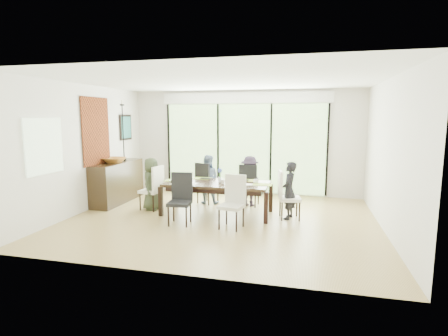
% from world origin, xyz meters
% --- Properties ---
extents(floor, '(6.00, 5.00, 0.01)m').
position_xyz_m(floor, '(0.00, 0.00, -0.01)').
color(floor, olive).
rests_on(floor, ground).
extents(ceiling, '(6.00, 5.00, 0.01)m').
position_xyz_m(ceiling, '(0.00, 0.00, 2.71)').
color(ceiling, white).
rests_on(ceiling, wall_back).
extents(wall_back, '(6.00, 0.02, 2.70)m').
position_xyz_m(wall_back, '(0.00, 2.51, 1.35)').
color(wall_back, silver).
rests_on(wall_back, floor).
extents(wall_front, '(6.00, 0.02, 2.70)m').
position_xyz_m(wall_front, '(0.00, -2.51, 1.35)').
color(wall_front, silver).
rests_on(wall_front, floor).
extents(wall_left, '(0.02, 5.00, 2.70)m').
position_xyz_m(wall_left, '(-3.01, 0.00, 1.35)').
color(wall_left, white).
rests_on(wall_left, floor).
extents(wall_right, '(0.02, 5.00, 2.70)m').
position_xyz_m(wall_right, '(3.01, 0.00, 1.35)').
color(wall_right, silver).
rests_on(wall_right, floor).
extents(glass_doors, '(4.20, 0.02, 2.30)m').
position_xyz_m(glass_doors, '(0.00, 2.47, 1.20)').
color(glass_doors, '#598C3F').
rests_on(glass_doors, wall_back).
extents(blinds_header, '(4.40, 0.06, 0.28)m').
position_xyz_m(blinds_header, '(0.00, 2.46, 2.50)').
color(blinds_header, white).
rests_on(blinds_header, wall_back).
extents(mullion_a, '(0.05, 0.04, 2.30)m').
position_xyz_m(mullion_a, '(-2.10, 2.46, 1.20)').
color(mullion_a, black).
rests_on(mullion_a, wall_back).
extents(mullion_b, '(0.05, 0.04, 2.30)m').
position_xyz_m(mullion_b, '(-0.70, 2.46, 1.20)').
color(mullion_b, black).
rests_on(mullion_b, wall_back).
extents(mullion_c, '(0.05, 0.04, 2.30)m').
position_xyz_m(mullion_c, '(0.70, 2.46, 1.20)').
color(mullion_c, black).
rests_on(mullion_c, wall_back).
extents(mullion_d, '(0.05, 0.04, 2.30)m').
position_xyz_m(mullion_d, '(2.10, 2.46, 1.20)').
color(mullion_d, black).
rests_on(mullion_d, wall_back).
extents(side_window, '(0.02, 0.90, 1.00)m').
position_xyz_m(side_window, '(-2.97, -1.20, 1.50)').
color(side_window, '#8CAD7F').
rests_on(side_window, wall_left).
extents(deck, '(6.00, 1.80, 0.10)m').
position_xyz_m(deck, '(0.00, 3.40, -0.05)').
color(deck, '#543524').
rests_on(deck, ground).
extents(rail_top, '(6.00, 0.08, 0.06)m').
position_xyz_m(rail_top, '(0.00, 4.20, 0.55)').
color(rail_top, '#543524').
rests_on(rail_top, deck).
extents(foliage_left, '(3.20, 3.20, 3.20)m').
position_xyz_m(foliage_left, '(-1.80, 5.20, 1.44)').
color(foliage_left, '#14380F').
rests_on(foliage_left, ground).
extents(foliage_mid, '(4.00, 4.00, 4.00)m').
position_xyz_m(foliage_mid, '(0.40, 5.80, 1.80)').
color(foliage_mid, '#14380F').
rests_on(foliage_mid, ground).
extents(foliage_right, '(2.80, 2.80, 2.80)m').
position_xyz_m(foliage_right, '(2.20, 5.00, 1.26)').
color(foliage_right, '#14380F').
rests_on(foliage_right, ground).
extents(foliage_far, '(3.60, 3.60, 3.60)m').
position_xyz_m(foliage_far, '(-0.60, 6.50, 1.62)').
color(foliage_far, '#14380F').
rests_on(foliage_far, ground).
extents(table_top, '(2.13, 0.98, 0.05)m').
position_xyz_m(table_top, '(-0.19, 0.39, 0.64)').
color(table_top, black).
rests_on(table_top, floor).
extents(table_apron, '(1.96, 0.80, 0.09)m').
position_xyz_m(table_apron, '(-0.19, 0.39, 0.56)').
color(table_apron, black).
rests_on(table_apron, floor).
extents(table_leg_fl, '(0.08, 0.08, 0.61)m').
position_xyz_m(table_leg_fl, '(-1.27, -0.04, 0.31)').
color(table_leg_fl, black).
rests_on(table_leg_fl, floor).
extents(table_leg_fr, '(0.08, 0.08, 0.61)m').
position_xyz_m(table_leg_fr, '(0.89, -0.04, 0.31)').
color(table_leg_fr, black).
rests_on(table_leg_fr, floor).
extents(table_leg_bl, '(0.08, 0.08, 0.61)m').
position_xyz_m(table_leg_bl, '(-1.27, 0.82, 0.31)').
color(table_leg_bl, black).
rests_on(table_leg_bl, floor).
extents(table_leg_br, '(0.08, 0.08, 0.61)m').
position_xyz_m(table_leg_br, '(0.89, 0.82, 0.31)').
color(table_leg_br, black).
rests_on(table_leg_br, floor).
extents(chair_left_end, '(0.47, 0.47, 0.98)m').
position_xyz_m(chair_left_end, '(-1.69, 0.39, 0.49)').
color(chair_left_end, white).
rests_on(chair_left_end, floor).
extents(chair_right_end, '(0.48, 0.48, 0.98)m').
position_xyz_m(chair_right_end, '(1.31, 0.39, 0.49)').
color(chair_right_end, white).
rests_on(chair_right_end, floor).
extents(chair_far_left, '(0.54, 0.54, 0.98)m').
position_xyz_m(chair_far_left, '(-0.64, 1.24, 0.49)').
color(chair_far_left, black).
rests_on(chair_far_left, floor).
extents(chair_far_right, '(0.44, 0.44, 0.98)m').
position_xyz_m(chair_far_right, '(0.36, 1.24, 0.49)').
color(chair_far_right, black).
rests_on(chair_far_right, floor).
extents(chair_near_left, '(0.45, 0.45, 0.98)m').
position_xyz_m(chair_near_left, '(-0.69, -0.48, 0.49)').
color(chair_near_left, black).
rests_on(chair_near_left, floor).
extents(chair_near_right, '(0.48, 0.48, 0.98)m').
position_xyz_m(chair_near_right, '(0.31, -0.48, 0.49)').
color(chair_near_right, beige).
rests_on(chair_near_right, floor).
extents(person_left_end, '(0.35, 0.54, 1.15)m').
position_xyz_m(person_left_end, '(-1.67, 0.39, 0.57)').
color(person_left_end, '#39432D').
rests_on(person_left_end, floor).
extents(person_right_end, '(0.42, 0.58, 1.15)m').
position_xyz_m(person_right_end, '(1.29, 0.39, 0.57)').
color(person_right_end, black).
rests_on(person_right_end, floor).
extents(person_far_left, '(0.56, 0.38, 1.15)m').
position_xyz_m(person_far_left, '(-0.64, 1.22, 0.57)').
color(person_far_left, slate).
rests_on(person_far_left, floor).
extents(person_far_right, '(0.59, 0.44, 1.15)m').
position_xyz_m(person_far_right, '(0.36, 1.22, 0.57)').
color(person_far_right, '#2C2132').
rests_on(person_far_right, floor).
extents(placemat_left, '(0.39, 0.28, 0.01)m').
position_xyz_m(placemat_left, '(-1.14, 0.39, 0.67)').
color(placemat_left, '#86A139').
rests_on(placemat_left, table_top).
extents(placemat_right, '(0.39, 0.28, 0.01)m').
position_xyz_m(placemat_right, '(0.76, 0.39, 0.67)').
color(placemat_right, olive).
rests_on(placemat_right, table_top).
extents(placemat_far_l, '(0.39, 0.28, 0.01)m').
position_xyz_m(placemat_far_l, '(-0.64, 0.79, 0.67)').
color(placemat_far_l, '#96C245').
rests_on(placemat_far_l, table_top).
extents(placemat_far_r, '(0.39, 0.28, 0.01)m').
position_xyz_m(placemat_far_r, '(0.36, 0.79, 0.67)').
color(placemat_far_r, '#9BAC3D').
rests_on(placemat_far_r, table_top).
extents(placemat_paper, '(0.39, 0.28, 0.01)m').
position_xyz_m(placemat_paper, '(-0.74, 0.09, 0.67)').
color(placemat_paper, white).
rests_on(placemat_paper, table_top).
extents(tablet_far_l, '(0.23, 0.16, 0.01)m').
position_xyz_m(tablet_far_l, '(-0.54, 0.74, 0.68)').
color(tablet_far_l, black).
rests_on(tablet_far_l, table_top).
extents(tablet_far_r, '(0.21, 0.15, 0.01)m').
position_xyz_m(tablet_far_r, '(0.31, 0.74, 0.68)').
color(tablet_far_r, black).
rests_on(tablet_far_r, table_top).
extents(papers, '(0.27, 0.20, 0.00)m').
position_xyz_m(papers, '(0.51, 0.34, 0.67)').
color(papers, white).
rests_on(papers, table_top).
extents(platter_base, '(0.23, 0.23, 0.02)m').
position_xyz_m(platter_base, '(-0.74, 0.09, 0.68)').
color(platter_base, white).
rests_on(platter_base, table_top).
extents(platter_snacks, '(0.18, 0.18, 0.01)m').
position_xyz_m(platter_snacks, '(-0.74, 0.09, 0.70)').
color(platter_snacks, orange).
rests_on(platter_snacks, table_top).
extents(vase, '(0.07, 0.07, 0.11)m').
position_xyz_m(vase, '(-0.14, 0.44, 0.72)').
color(vase, silver).
rests_on(vase, table_top).
extents(hyacinth_stems, '(0.04, 0.04, 0.14)m').
position_xyz_m(hyacinth_stems, '(-0.14, 0.44, 0.83)').
color(hyacinth_stems, '#337226').
rests_on(hyacinth_stems, table_top).
extents(hyacinth_blooms, '(0.10, 0.10, 0.10)m').
position_xyz_m(hyacinth_blooms, '(-0.14, 0.44, 0.92)').
color(hyacinth_blooms, '#4A60BB').
rests_on(hyacinth_blooms, table_top).
extents(laptop, '(0.35, 0.30, 0.02)m').
position_xyz_m(laptop, '(-1.04, 0.29, 0.68)').
color(laptop, silver).
rests_on(laptop, table_top).
extents(cup_a, '(0.14, 0.14, 0.09)m').
position_xyz_m(cup_a, '(-0.89, 0.54, 0.71)').
color(cup_a, white).
rests_on(cup_a, table_top).
extents(cup_b, '(0.13, 0.13, 0.08)m').
position_xyz_m(cup_b, '(-0.04, 0.29, 0.71)').
color(cup_b, white).
rests_on(cup_b, table_top).
extents(cup_c, '(0.11, 0.11, 0.09)m').
position_xyz_m(cup_c, '(0.61, 0.49, 0.71)').
color(cup_c, white).
rests_on(cup_c, table_top).
extents(book, '(0.22, 0.24, 0.02)m').
position_xyz_m(book, '(0.06, 0.44, 0.68)').
color(book, white).
rests_on(book, table_top).
extents(sideboard, '(0.48, 1.70, 0.96)m').
position_xyz_m(sideboard, '(-2.76, 0.85, 0.48)').
color(sideboard, black).
rests_on(sideboard, floor).
extents(bowl, '(0.51, 0.51, 0.12)m').
position_xyz_m(bowl, '(-2.76, 0.75, 1.02)').
color(bowl, '#975C21').
rests_on(bowl, sideboard).
extents(candlestick_base, '(0.11, 0.11, 0.04)m').
position_xyz_m(candlestick_base, '(-2.76, 1.20, 0.98)').
color(candlestick_base, black).
rests_on(candlestick_base, sideboard).
extents(candlestick_shaft, '(0.03, 0.03, 1.33)m').
position_xyz_m(candlestick_shaft, '(-2.76, 1.20, 1.65)').
color(candlestick_shaft, black).
rests_on(candlestick_shaft, sideboard).
extents(candlestick_pan, '(0.11, 0.11, 0.03)m').
position_xyz_m(candlestick_pan, '(-2.76, 1.20, 2.30)').
color(candlestick_pan, black).
rests_on(candlestick_pan, sideboard).
extents(candle, '(0.04, 0.04, 0.11)m').
position_xyz_m(candle, '(-2.76, 1.20, 2.37)').
color(candle, silver).
rests_on(candle, sideboard).
extents(tapestry, '(0.02, 1.00, 1.50)m').
position_xyz_m(tapestry, '(-2.97, 0.40, 1.70)').
color(tapestry, maroon).
rests_on(tapestry, wall_left).
extents(art_frame, '(0.03, 0.55, 0.65)m').
position_xyz_m(art_frame, '(-2.97, 1.70, 1.75)').
color(art_frame, black).
rests_on(art_frame, wall_left).
extents(art_canvas, '(0.01, 0.45, 0.55)m').
position_xyz_m(art_canvas, '(-2.95, 1.70, 1.75)').
color(art_canvas, '#1A5554').
rests_on(art_canvas, wall_left).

